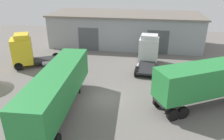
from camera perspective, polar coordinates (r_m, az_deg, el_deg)
name	(u,v)px	position (r m, az deg, el deg)	size (l,w,h in m)	color
ground_plane	(105,99)	(21.30, -1.76, -7.47)	(60.00, 60.00, 0.00)	slate
warehouse_building	(125,29)	(37.25, 3.46, 10.61)	(24.44, 8.96, 5.26)	#93999E
tractor_unit_white	(148,51)	(29.02, 9.46, 4.93)	(2.87, 6.50, 3.97)	silver
container_trailer_green	(58,88)	(18.40, -14.04, -4.49)	(3.06, 11.67, 3.99)	#28843D
container_trailer_grey	(216,78)	(21.55, 25.53, -1.95)	(11.51, 7.86, 3.97)	#28843D
tractor_unit_yellow	(27,51)	(29.97, -21.38, 4.56)	(7.16, 5.30, 4.32)	yellow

